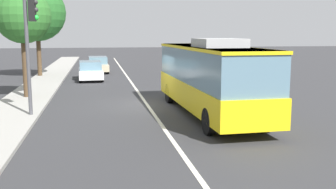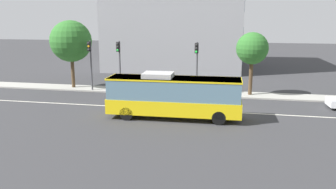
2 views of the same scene
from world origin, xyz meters
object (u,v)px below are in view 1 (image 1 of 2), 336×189
(traffic_light_mid_block, at_px, (30,36))
(transit_bus, at_px, (210,75))
(street_tree_kerbside_centre, at_px, (23,16))
(street_tree_kerbside_right, at_px, (37,13))
(sedan_beige, at_px, (98,65))
(sedan_white, at_px, (90,71))

(traffic_light_mid_block, bearing_deg, transit_bus, -1.75)
(street_tree_kerbside_centre, height_order, street_tree_kerbside_right, street_tree_kerbside_right)
(street_tree_kerbside_right, bearing_deg, sedan_beige, -55.18)
(transit_bus, distance_m, street_tree_kerbside_right, 20.05)
(sedan_white, bearing_deg, street_tree_kerbside_centre, -24.02)
(transit_bus, xyz_separation_m, traffic_light_mid_block, (0.80, 7.74, 1.75))
(transit_bus, distance_m, traffic_light_mid_block, 7.97)
(sedan_beige, relative_size, street_tree_kerbside_centre, 0.74)
(sedan_white, height_order, sedan_beige, same)
(sedan_white, bearing_deg, transit_bus, 18.14)
(sedan_white, relative_size, street_tree_kerbside_right, 0.60)
(sedan_white, distance_m, sedan_beige, 6.04)
(transit_bus, xyz_separation_m, sedan_beige, (20.55, 4.87, -1.09))
(traffic_light_mid_block, bearing_deg, street_tree_kerbside_centre, 106.70)
(sedan_white, distance_m, street_tree_kerbside_right, 6.77)
(sedan_beige, bearing_deg, street_tree_kerbside_right, -57.28)
(transit_bus, bearing_deg, sedan_white, 18.95)
(traffic_light_mid_block, bearing_deg, street_tree_kerbside_right, 101.00)
(transit_bus, bearing_deg, street_tree_kerbside_right, 27.71)
(transit_bus, height_order, sedan_white, transit_bus)
(traffic_light_mid_block, relative_size, street_tree_kerbside_centre, 0.85)
(street_tree_kerbside_centre, distance_m, street_tree_kerbside_right, 11.32)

